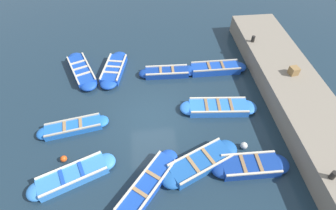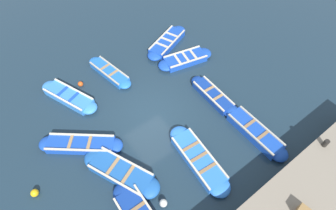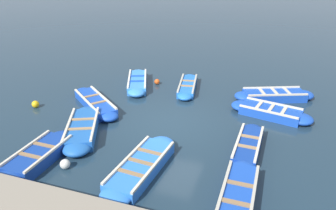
% 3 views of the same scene
% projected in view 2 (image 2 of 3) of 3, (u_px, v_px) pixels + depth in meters
% --- Properties ---
extents(ground_plane, '(120.00, 120.00, 0.00)m').
position_uv_depth(ground_plane, '(151.00, 114.00, 13.00)').
color(ground_plane, '#1C303F').
extents(boat_broadside, '(3.59, 2.09, 0.44)m').
position_uv_depth(boat_broadside, '(69.00, 97.00, 13.45)').
color(boat_broadside, '#3884E0').
rests_on(boat_broadside, ground).
extents(boat_drifting, '(2.99, 3.44, 0.42)m').
position_uv_depth(boat_drifting, '(81.00, 144.00, 11.75)').
color(boat_drifting, '#1947B7').
rests_on(boat_drifting, ground).
extents(boat_end_of_row, '(3.17, 0.85, 0.41)m').
position_uv_depth(boat_end_of_row, '(213.00, 95.00, 13.52)').
color(boat_end_of_row, navy).
rests_on(boat_end_of_row, ground).
extents(boat_far_corner, '(3.88, 1.25, 0.42)m').
position_uv_depth(boat_far_corner, '(198.00, 159.00, 11.32)').
color(boat_far_corner, blue).
rests_on(boat_far_corner, ground).
extents(boat_inner_gap, '(3.60, 0.88, 0.46)m').
position_uv_depth(boat_inner_gap, '(255.00, 132.00, 12.13)').
color(boat_inner_gap, '#1947B7').
rests_on(boat_inner_gap, ground).
extents(boat_outer_right, '(2.20, 3.74, 0.44)m').
position_uv_depth(boat_outer_right, '(167.00, 42.00, 16.11)').
color(boat_outer_right, '#1947B7').
rests_on(boat_outer_right, ground).
extents(boat_mid_row, '(3.71, 2.37, 0.47)m').
position_uv_depth(boat_mid_row, '(121.00, 172.00, 10.92)').
color(boat_mid_row, '#1E59AD').
rests_on(boat_mid_row, ground).
extents(boat_outer_left, '(3.35, 1.27, 0.38)m').
position_uv_depth(boat_outer_left, '(109.00, 72.00, 14.58)').
color(boat_outer_left, blue).
rests_on(boat_outer_left, ground).
extents(boat_alongside, '(1.61, 3.47, 0.43)m').
position_uv_depth(boat_alongside, '(185.00, 59.00, 15.19)').
color(boat_alongside, '#1947B7').
rests_on(boat_alongside, ground).
extents(bollard_north, '(0.20, 0.20, 0.35)m').
position_uv_depth(bollard_north, '(326.00, 143.00, 10.56)').
color(bollard_north, black).
rests_on(bollard_north, quay_wall).
extents(buoy_orange_near, '(0.31, 0.31, 0.31)m').
position_uv_depth(buoy_orange_near, '(35.00, 193.00, 10.44)').
color(buoy_orange_near, '#EAB214').
rests_on(buoy_orange_near, ground).
extents(buoy_yellow_far, '(0.28, 0.28, 0.28)m').
position_uv_depth(buoy_yellow_far, '(80.00, 84.00, 14.06)').
color(buoy_yellow_far, '#E05119').
rests_on(buoy_yellow_far, ground).
extents(buoy_white_drifting, '(0.32, 0.32, 0.32)m').
position_uv_depth(buoy_white_drifting, '(163.00, 203.00, 10.19)').
color(buoy_white_drifting, silver).
rests_on(buoy_white_drifting, ground).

